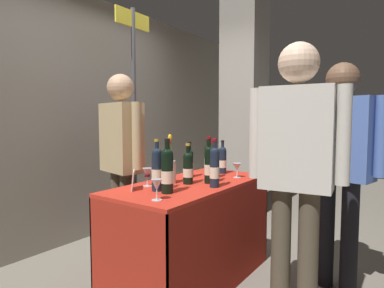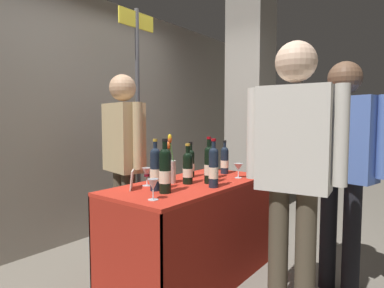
% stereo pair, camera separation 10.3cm
% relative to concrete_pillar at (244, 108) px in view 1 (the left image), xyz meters
% --- Properties ---
extents(ground_plane, '(12.00, 12.00, 0.00)m').
position_rel_concrete_pillar_xyz_m(ground_plane, '(-1.89, -0.49, -1.44)').
color(ground_plane, gray).
extents(back_partition, '(7.44, 0.12, 2.61)m').
position_rel_concrete_pillar_xyz_m(back_partition, '(-1.89, 1.06, -0.13)').
color(back_partition, '#9E998E').
rests_on(back_partition, ground_plane).
extents(concrete_pillar, '(0.49, 0.49, 2.87)m').
position_rel_concrete_pillar_xyz_m(concrete_pillar, '(0.00, 0.00, 0.00)').
color(concrete_pillar, gray).
rests_on(concrete_pillar, ground_plane).
extents(tasting_table, '(1.41, 0.67, 0.79)m').
position_rel_concrete_pillar_xyz_m(tasting_table, '(-1.89, -0.49, -0.90)').
color(tasting_table, red).
rests_on(tasting_table, ground_plane).
extents(featured_wine_bottle, '(0.07, 0.07, 0.36)m').
position_rel_concrete_pillar_xyz_m(featured_wine_bottle, '(-1.84, -0.61, -0.49)').
color(featured_wine_bottle, black).
rests_on(featured_wine_bottle, tasting_table).
extents(display_bottle_0, '(0.07, 0.07, 0.30)m').
position_rel_concrete_pillar_xyz_m(display_bottle_0, '(-1.35, -0.29, -0.52)').
color(display_bottle_0, black).
rests_on(display_bottle_0, tasting_table).
extents(display_bottle_1, '(0.07, 0.07, 0.31)m').
position_rel_concrete_pillar_xyz_m(display_bottle_1, '(-1.64, -0.52, -0.51)').
color(display_bottle_1, '#38230F').
rests_on(display_bottle_1, tasting_table).
extents(display_bottle_2, '(0.08, 0.08, 0.36)m').
position_rel_concrete_pillar_xyz_m(display_bottle_2, '(-2.29, -0.57, -0.49)').
color(display_bottle_2, black).
rests_on(display_bottle_2, tasting_table).
extents(display_bottle_3, '(0.07, 0.07, 0.30)m').
position_rel_concrete_pillar_xyz_m(display_bottle_3, '(-1.72, -0.34, -0.52)').
color(display_bottle_3, black).
rests_on(display_bottle_3, tasting_table).
extents(display_bottle_4, '(0.07, 0.07, 0.35)m').
position_rel_concrete_pillar_xyz_m(display_bottle_4, '(-1.94, -0.72, -0.49)').
color(display_bottle_4, '#192333').
rests_on(display_bottle_4, tasting_table).
extents(display_bottle_5, '(0.08, 0.08, 0.31)m').
position_rel_concrete_pillar_xyz_m(display_bottle_5, '(-1.95, -0.50, -0.52)').
color(display_bottle_5, black).
rests_on(display_bottle_5, tasting_table).
extents(display_bottle_6, '(0.07, 0.07, 0.36)m').
position_rel_concrete_pillar_xyz_m(display_bottle_6, '(-2.27, -0.46, -0.49)').
color(display_bottle_6, '#192333').
rests_on(display_bottle_6, tasting_table).
extents(display_bottle_7, '(0.07, 0.07, 0.30)m').
position_rel_concrete_pillar_xyz_m(display_bottle_7, '(-1.38, -0.47, -0.52)').
color(display_bottle_7, '#192333').
rests_on(display_bottle_7, tasting_table).
extents(wine_glass_near_vendor, '(0.07, 0.07, 0.12)m').
position_rel_concrete_pillar_xyz_m(wine_glass_near_vendor, '(-1.50, -0.68, -0.55)').
color(wine_glass_near_vendor, silver).
rests_on(wine_glass_near_vendor, tasting_table).
extents(wine_glass_mid, '(0.07, 0.07, 0.13)m').
position_rel_concrete_pillar_xyz_m(wine_glass_mid, '(-2.19, -0.30, -0.55)').
color(wine_glass_mid, silver).
rests_on(wine_glass_mid, tasting_table).
extents(wine_glass_near_taster, '(0.07, 0.07, 0.13)m').
position_rel_concrete_pillar_xyz_m(wine_glass_near_taster, '(-2.47, -0.64, -0.55)').
color(wine_glass_near_taster, silver).
rests_on(wine_glass_near_taster, tasting_table).
extents(flower_vase, '(0.09, 0.09, 0.38)m').
position_rel_concrete_pillar_xyz_m(flower_vase, '(-2.02, -0.37, -0.52)').
color(flower_vase, silver).
rests_on(flower_vase, tasting_table).
extents(brochure_stand, '(0.12, 0.12, 0.13)m').
position_rel_concrete_pillar_xyz_m(brochure_stand, '(-2.34, -0.30, -0.58)').
color(brochure_stand, silver).
rests_on(brochure_stand, tasting_table).
extents(vendor_presenter, '(0.30, 0.57, 1.67)m').
position_rel_concrete_pillar_xyz_m(vendor_presenter, '(-2.01, 0.17, -0.43)').
color(vendor_presenter, '#4C4233').
rests_on(vendor_presenter, ground_plane).
extents(taster_foreground_right, '(0.26, 0.58, 1.73)m').
position_rel_concrete_pillar_xyz_m(taster_foreground_right, '(-1.99, -1.32, -0.39)').
color(taster_foreground_right, '#4C4233').
rests_on(taster_foreground_right, ground_plane).
extents(taster_foreground_left, '(0.31, 0.60, 1.69)m').
position_rel_concrete_pillar_xyz_m(taster_foreground_left, '(-1.36, -1.45, -0.41)').
color(taster_foreground_left, black).
rests_on(taster_foreground_left, ground_plane).
extents(booth_signpost, '(0.45, 0.04, 2.38)m').
position_rel_concrete_pillar_xyz_m(booth_signpost, '(-1.59, 0.44, -0.03)').
color(booth_signpost, '#47474C').
rests_on(booth_signpost, ground_plane).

